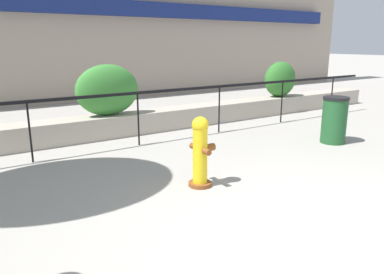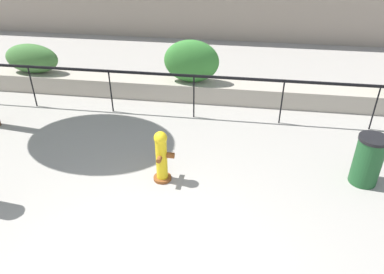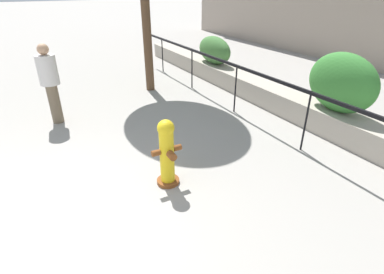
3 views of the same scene
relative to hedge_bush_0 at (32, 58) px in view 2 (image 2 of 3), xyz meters
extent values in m
cube|color=#ADA393|center=(4.82, 0.00, -0.67)|extent=(18.00, 0.70, 0.50)
cube|color=black|center=(4.82, -1.10, 0.20)|extent=(15.00, 0.05, 0.06)
cylinder|color=black|center=(0.53, -1.10, -0.35)|extent=(0.04, 0.04, 1.15)
cylinder|color=black|center=(2.68, -1.10, -0.35)|extent=(0.04, 0.04, 1.15)
cylinder|color=black|center=(4.82, -1.10, -0.35)|extent=(0.04, 0.04, 1.15)
cylinder|color=black|center=(6.96, -1.10, -0.35)|extent=(0.04, 0.04, 1.15)
cylinder|color=black|center=(9.10, -1.10, -0.35)|extent=(0.04, 0.04, 1.15)
ellipsoid|color=#427538|center=(0.00, 0.00, 0.00)|extent=(1.57, 0.61, 0.84)
ellipsoid|color=#387F33|center=(4.59, 0.00, 0.16)|extent=(1.49, 0.63, 1.16)
cylinder|color=brown|center=(4.57, -3.74, -0.89)|extent=(0.36, 0.36, 0.06)
cylinder|color=gold|center=(4.57, -3.74, -0.44)|extent=(0.22, 0.22, 0.85)
sphere|color=gold|center=(4.57, -3.74, 0.03)|extent=(0.25, 0.25, 0.25)
cylinder|color=brown|center=(4.75, -3.75, -0.33)|extent=(0.14, 0.11, 0.11)
cylinder|color=brown|center=(4.57, -3.92, -0.33)|extent=(0.09, 0.13, 0.09)
cylinder|color=brown|center=(4.58, -3.57, -0.33)|extent=(0.09, 0.13, 0.09)
cylinder|color=#1E5128|center=(8.45, -3.25, -0.45)|extent=(0.52, 0.52, 0.95)
cylinder|color=black|center=(8.45, -3.25, 0.06)|extent=(0.55, 0.55, 0.06)
camera|label=1|loc=(1.50, -8.16, 1.21)|focal=35.00mm
camera|label=2|loc=(6.00, -9.46, 3.64)|focal=35.00mm
camera|label=3|loc=(8.16, -5.28, 1.89)|focal=28.00mm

